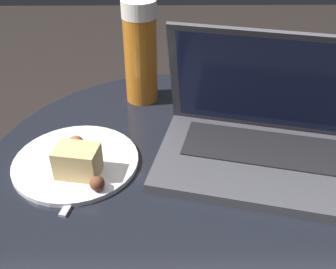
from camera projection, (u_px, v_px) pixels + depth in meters
table at (186, 223)px, 0.81m from camera, size 0.76×0.76×0.58m
laptop at (265, 136)px, 0.71m from camera, size 0.42×0.32×0.24m
beer_glass at (141, 52)px, 0.86m from camera, size 0.07×0.07×0.23m
snack_plate at (77, 162)px, 0.70m from camera, size 0.23×0.23×0.06m
fork at (86, 176)px, 0.69m from camera, size 0.05×0.17×0.00m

